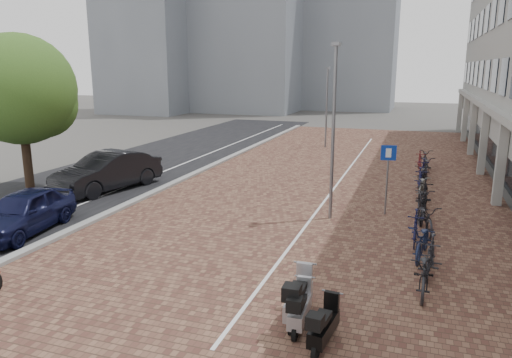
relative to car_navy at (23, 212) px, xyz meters
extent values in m
plane|color=#474442|center=(6.56, -1.29, -0.72)|extent=(140.00, 140.00, 0.00)
cube|color=brown|center=(8.56, 10.71, -0.71)|extent=(14.50, 42.00, 0.04)
cube|color=black|center=(-2.44, 10.71, -0.71)|extent=(8.00, 50.00, 0.03)
cube|color=gray|center=(1.46, 10.71, -0.65)|extent=(0.35, 42.00, 0.14)
cube|color=white|center=(-0.44, 10.71, -0.70)|extent=(0.12, 44.00, 0.00)
cube|color=white|center=(8.76, 10.71, -0.68)|extent=(0.10, 30.00, 0.00)
cube|color=black|center=(16.16, 14.71, 0.98)|extent=(0.15, 38.00, 3.20)
cube|color=#979792|center=(15.96, 14.71, 2.73)|extent=(1.60, 38.00, 0.30)
cube|color=#979792|center=(15.36, 8.71, 0.98)|extent=(0.35, 0.35, 3.40)
cube|color=#979792|center=(15.36, 14.71, 0.98)|extent=(0.35, 0.35, 3.40)
cube|color=#979792|center=(15.36, 20.71, 0.98)|extent=(0.35, 0.35, 3.40)
cube|color=#979792|center=(15.36, 26.71, 0.98)|extent=(0.35, 0.35, 3.40)
cube|color=#979792|center=(15.36, 32.71, 0.98)|extent=(0.35, 0.35, 3.40)
cube|color=gray|center=(2.56, 53.71, 12.28)|extent=(12.00, 10.00, 26.00)
cube|color=gray|center=(-19.44, 40.71, 9.28)|extent=(10.00, 10.00, 20.00)
imported|color=black|center=(0.00, 0.00, 0.00)|extent=(2.28, 4.42, 1.44)
imported|color=black|center=(-0.84, 5.74, 0.14)|extent=(2.95, 5.46, 1.71)
cylinder|color=slate|center=(11.25, 5.95, 0.49)|extent=(0.07, 0.07, 2.42)
cube|color=#0C2E9C|center=(11.25, 5.92, 1.65)|extent=(0.55, 0.15, 0.55)
cylinder|color=slate|center=(9.39, 4.80, 2.36)|extent=(0.12, 0.12, 6.16)
cylinder|color=slate|center=(6.14, 20.61, 1.96)|extent=(0.12, 0.12, 5.37)
cylinder|color=#382619|center=(-3.99, 4.40, 0.78)|extent=(0.38, 0.38, 2.99)
sphere|color=#36581E|center=(-3.99, 4.40, 3.77)|extent=(4.70, 4.70, 4.70)
sphere|color=#36581E|center=(-3.46, 5.04, 3.13)|extent=(2.99, 2.99, 2.99)
imported|color=black|center=(12.64, -0.29, -0.20)|extent=(0.72, 1.98, 1.04)
imported|color=#222328|center=(12.78, 0.86, -0.19)|extent=(0.70, 1.79, 1.05)
imported|color=#151D3A|center=(12.59, 2.01, -0.20)|extent=(0.97, 2.05, 1.04)
imported|color=#121434|center=(12.36, 3.16, -0.19)|extent=(0.51, 1.75, 1.05)
imported|color=black|center=(12.66, 4.31, -0.20)|extent=(1.10, 2.07, 1.04)
imported|color=black|center=(12.58, 5.46, -0.19)|extent=(0.66, 1.79, 1.05)
imported|color=black|center=(12.54, 6.61, -0.20)|extent=(0.91, 2.04, 1.04)
imported|color=black|center=(12.65, 7.76, -0.19)|extent=(0.58, 1.77, 1.05)
imported|color=#615F59|center=(12.54, 8.91, -0.20)|extent=(0.87, 2.03, 1.04)
imported|color=#141639|center=(12.43, 10.06, -0.19)|extent=(0.60, 1.77, 1.05)
imported|color=black|center=(12.55, 11.21, -0.20)|extent=(0.86, 2.03, 1.04)
imported|color=black|center=(12.55, 12.36, -0.19)|extent=(0.52, 1.76, 1.05)
imported|color=black|center=(12.73, 13.51, -0.20)|extent=(0.69, 1.97, 1.04)
imported|color=#571719|center=(12.38, 14.66, -0.19)|extent=(0.61, 1.78, 1.05)
imported|color=black|center=(12.66, 15.81, -0.20)|extent=(0.73, 1.99, 1.04)
camera|label=1|loc=(12.27, -11.84, 4.66)|focal=33.54mm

